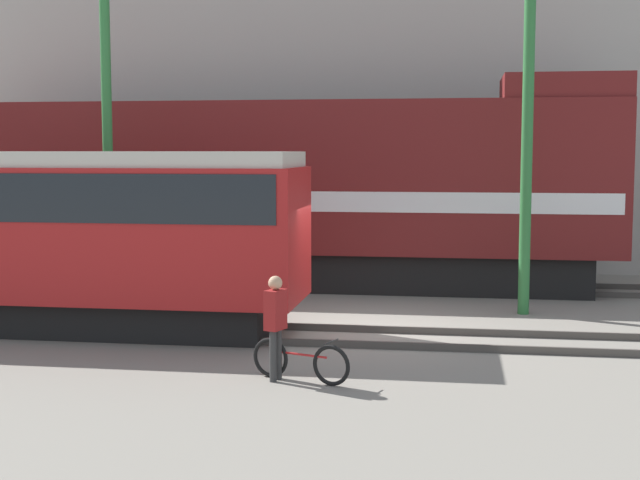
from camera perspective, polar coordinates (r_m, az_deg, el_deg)
name	(u,v)px	position (r m, az deg, el deg)	size (l,w,h in m)	color
ground_plane	(362,330)	(17.96, 2.73, -5.79)	(120.00, 120.00, 0.00)	gray
track_near	(357,336)	(17.05, 2.40, -6.17)	(60.00, 1.50, 0.14)	#47423D
track_far	(385,285)	(23.46, 4.20, -2.90)	(60.00, 1.51, 0.14)	#47423D
building_backdrop	(403,65)	(29.82, 5.33, 11.12)	(31.19, 6.00, 12.80)	#B7B2A8
freight_locomotive	(257,190)	(23.74, -4.05, 3.18)	(18.95, 3.04, 5.43)	black
streetcar	(43,229)	(18.54, -17.31, 0.70)	(10.42, 2.54, 3.57)	black
bicycle	(300,361)	(13.99, -1.27, -7.76)	(1.65, 0.71, 0.70)	black
person	(275,317)	(13.91, -2.87, -4.97)	(0.33, 0.41, 1.66)	#333333
utility_pole_center	(108,146)	(21.44, -13.44, 5.90)	(0.23, 0.23, 7.41)	#2D7238
utility_pole_right	(528,106)	(19.93, 13.16, 8.37)	(0.25, 0.25, 9.11)	#2D7238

